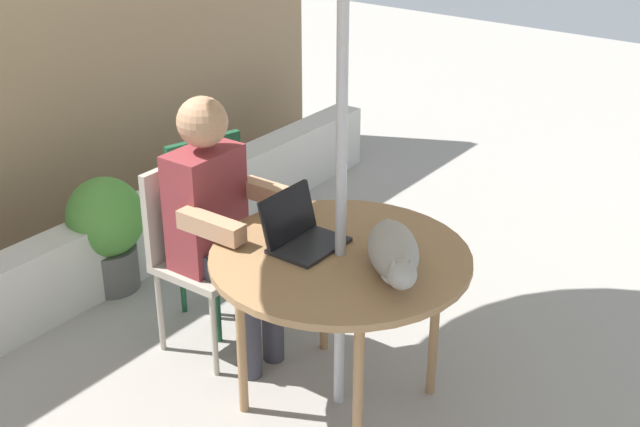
# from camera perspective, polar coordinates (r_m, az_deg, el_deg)

# --- Properties ---
(ground_plane) EXTENTS (14.00, 14.00, 0.00)m
(ground_plane) POSITION_cam_1_polar(r_m,az_deg,el_deg) (3.81, 1.24, -12.29)
(ground_plane) COLOR gray
(planter_wall_low) EXTENTS (4.67, 0.20, 0.41)m
(planter_wall_low) POSITION_cam_1_polar(r_m,az_deg,el_deg) (4.62, -14.75, -2.85)
(planter_wall_low) COLOR beige
(planter_wall_low) RESTS_ON ground
(patio_table) EXTENTS (1.05, 1.05, 0.72)m
(patio_table) POSITION_cam_1_polar(r_m,az_deg,el_deg) (3.44, 1.34, -3.54)
(patio_table) COLOR #9E754C
(patio_table) RESTS_ON ground
(chair_occupied) EXTENTS (0.40, 0.40, 0.89)m
(chair_occupied) POSITION_cam_1_polar(r_m,az_deg,el_deg) (3.97, -8.31, -1.87)
(chair_occupied) COLOR #B2A899
(chair_occupied) RESTS_ON ground
(chair_empty) EXTENTS (0.50, 0.50, 0.89)m
(chair_empty) POSITION_cam_1_polar(r_m,az_deg,el_deg) (4.21, -6.85, -0.09)
(chair_empty) COLOR #194C2D
(chair_empty) RESTS_ON ground
(person_seated) EXTENTS (0.48, 0.48, 1.23)m
(person_seated) POSITION_cam_1_polar(r_m,az_deg,el_deg) (3.80, -6.75, -0.24)
(person_seated) COLOR maroon
(person_seated) RESTS_ON ground
(laptop) EXTENTS (0.30, 0.25, 0.21)m
(laptop) POSITION_cam_1_polar(r_m,az_deg,el_deg) (3.47, -1.45, -1.09)
(laptop) COLOR black
(laptop) RESTS_ON patio_table
(cat) EXTENTS (0.55, 0.43, 0.17)m
(cat) POSITION_cam_1_polar(r_m,az_deg,el_deg) (3.25, 4.93, -2.66)
(cat) COLOR gray
(cat) RESTS_ON patio_table
(potted_plant_near_fence) EXTENTS (0.40, 0.40, 0.62)m
(potted_plant_near_fence) POSITION_cam_1_polar(r_m,az_deg,el_deg) (4.59, -13.97, -0.98)
(potted_plant_near_fence) COLOR #595654
(potted_plant_near_fence) RESTS_ON ground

